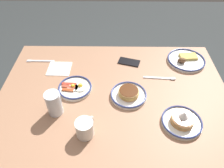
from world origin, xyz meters
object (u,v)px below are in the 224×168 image
Objects in this scene: plate_near_main at (75,88)px; cell_phone at (129,62)px; fork_near at (40,61)px; drinking_glass at (54,104)px; coffee_mug at (85,128)px; plate_center_pancakes at (186,60)px; plate_far_companion at (128,94)px; plate_far_side at (182,121)px; tea_spoon at (164,78)px; paper_napkin at (59,69)px.

plate_near_main is 0.43m from cell_phone.
fork_near is (0.28, -0.27, -0.01)m from plate_near_main.
fork_near is at bearing -65.77° from drinking_glass.
plate_near_main is at bearing -73.06° from coffee_mug.
plate_near_main is at bearing 136.17° from fork_near.
plate_center_pancakes reaches higher than plate_near_main.
plate_far_side reaches higher than plate_far_companion.
tea_spoon is (-0.83, 0.17, 0.00)m from fork_near.
coffee_mug is 0.76× the size of paper_napkin.
tea_spoon is (-0.68, 0.09, 0.00)m from paper_napkin.
drinking_glass reaches higher than plate_far_side.
plate_far_companion is 0.68m from fork_near.
paper_napkin is at bearing -7.31° from tea_spoon.
tea_spoon is at bearing -169.64° from plate_near_main.
drinking_glass reaches higher than plate_far_companion.
fork_near is (0.86, -0.51, -0.02)m from plate_far_side.
tea_spoon reaches higher than fork_near.
cell_phone is (0.25, -0.50, -0.02)m from plate_far_side.
plate_center_pancakes is at bearing -161.19° from cell_phone.
plate_far_companion is at bearing 103.49° from cell_phone.
cell_phone is at bearing -141.90° from plate_near_main.
paper_napkin is (0.72, -0.43, -0.02)m from plate_far_side.
paper_napkin is at bearing -81.95° from drinking_glass.
plate_far_companion is at bearing 151.64° from fork_near.
plate_far_side reaches higher than cell_phone.
plate_far_side is 1.86× the size of coffee_mug.
drinking_glass reaches higher than plate_center_pancakes.
plate_near_main is at bearing -114.87° from drinking_glass.
drinking_glass reaches higher than plate_near_main.
plate_center_pancakes is (-0.73, -0.28, 0.00)m from plate_near_main.
coffee_mug is at bearing 7.91° from plate_far_side.
plate_far_side reaches higher than paper_napkin.
coffee_mug is (-0.09, 0.31, 0.04)m from plate_near_main.
tea_spoon is at bearing 172.69° from paper_napkin.
fork_near is (0.20, -0.44, -0.06)m from drinking_glass.
coffee_mug reaches higher than cell_phone.
fork_near is (0.61, -0.00, -0.00)m from cell_phone.
plate_far_companion is (0.41, 0.33, 0.00)m from plate_center_pancakes.
plate_center_pancakes is at bearing -159.08° from plate_near_main.
paper_napkin is (0.05, -0.36, -0.06)m from drinking_glass.
cell_phone is 0.71× the size of tea_spoon.
paper_napkin is (0.86, 0.09, -0.01)m from plate_center_pancakes.
cell_phone is at bearing -112.86° from coffee_mug.
coffee_mug is 0.59× the size of fork_near.
fork_near is at bearing -57.12° from coffee_mug.
plate_far_side is 0.67m from drinking_glass.
plate_far_companion is 0.42m from drinking_glass.
plate_center_pancakes is 0.53m from plate_far_companion.
coffee_mug is at bearing 83.82° from cell_phone.
plate_center_pancakes is at bearing -140.88° from plate_far_companion.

